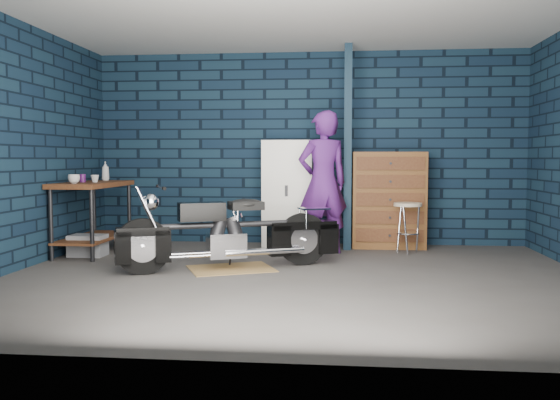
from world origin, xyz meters
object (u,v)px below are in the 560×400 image
Objects in this scene: tool_chest at (388,200)px; shop_stool at (407,228)px; locker at (288,193)px; workbench at (93,218)px; person at (323,183)px; motorcycle at (231,227)px; storage_bin at (88,245)px.

tool_chest reaches higher than shop_stool.
tool_chest is at bearing 111.47° from shop_stool.
shop_stool is at bearing -68.53° from tool_chest.
locker is 1.70m from shop_stool.
workbench is 2.59m from locker.
workbench is 2.96m from person.
locker is (0.47, 1.80, 0.26)m from motorcycle.
tool_chest is at bearing 20.51° from motorcycle.
person is 1.09m from tool_chest.
shop_stool is (3.99, 0.38, -0.13)m from workbench.
motorcycle is at bearing -104.49° from locker.
motorcycle is 2.42m from shop_stool.
storage_bin is (-1.93, 0.69, -0.33)m from motorcycle.
tool_chest reaches higher than storage_bin.
storage_bin is (-2.90, -0.51, -0.77)m from person.
motorcycle is 3.25× the size of shop_stool.
storage_bin is 0.33× the size of tool_chest.
person is (2.92, 0.29, 0.45)m from workbench.
locker is 1.12× the size of tool_chest.
locker reaches higher than workbench.
motorcycle is 2.07m from storage_bin.
locker reaches higher than tool_chest.
locker is (-0.50, 0.61, -0.18)m from person.
shop_stool is at bearing 5.49° from workbench.
workbench reaches higher than storage_bin.
person is at bearing 5.63° from workbench.
tool_chest is at bearing 13.28° from workbench.
person is 0.81m from locker.
workbench is at bearing 95.12° from storage_bin.
person is at bearing 10.00° from storage_bin.
person is 4.26× the size of storage_bin.
tool_chest is (1.84, 1.80, 0.19)m from motorcycle.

